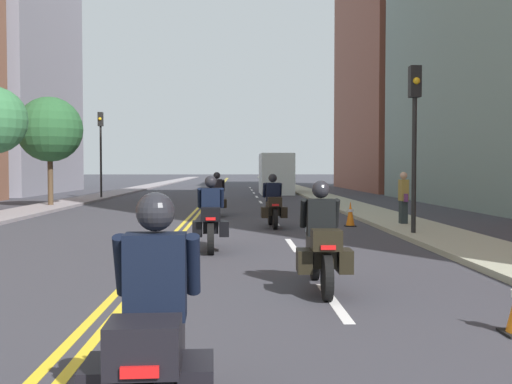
# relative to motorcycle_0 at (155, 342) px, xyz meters

# --- Properties ---
(ground_plane) EXTENTS (264.00, 264.00, 0.00)m
(ground_plane) POSITION_rel_motorcycle_0_xyz_m (-1.06, 44.14, -0.66)
(ground_plane) COLOR #35353C
(sidewalk_left) EXTENTS (2.03, 144.00, 0.12)m
(sidewalk_left) POSITION_rel_motorcycle_0_xyz_m (-7.85, 44.14, -0.60)
(sidewalk_left) COLOR gray
(sidewalk_left) RESTS_ON ground
(sidewalk_right) EXTENTS (2.03, 144.00, 0.12)m
(sidewalk_right) POSITION_rel_motorcycle_0_xyz_m (5.73, 44.14, -0.60)
(sidewalk_right) COLOR #A0A18A
(sidewalk_right) RESTS_ON ground
(centreline_yellow_inner) EXTENTS (0.12, 132.00, 0.01)m
(centreline_yellow_inner) POSITION_rel_motorcycle_0_xyz_m (-1.18, 44.14, -0.65)
(centreline_yellow_inner) COLOR yellow
(centreline_yellow_inner) RESTS_ON ground
(centreline_yellow_outer) EXTENTS (0.12, 132.00, 0.01)m
(centreline_yellow_outer) POSITION_rel_motorcycle_0_xyz_m (-0.94, 44.14, -0.65)
(centreline_yellow_outer) COLOR yellow
(centreline_yellow_outer) RESTS_ON ground
(lane_dashes_white) EXTENTS (0.14, 56.40, 0.01)m
(lane_dashes_white) POSITION_rel_motorcycle_0_xyz_m (1.83, 25.14, -0.65)
(lane_dashes_white) COLOR silver
(lane_dashes_white) RESTS_ON ground
(building_right_2) EXTENTS (7.52, 18.99, 21.77)m
(building_right_2) POSITION_rel_motorcycle_0_xyz_m (13.98, 46.72, 10.23)
(building_right_2) COLOR brown
(building_right_2) RESTS_ON ground
(motorcycle_0) EXTENTS (0.78, 2.25, 1.63)m
(motorcycle_0) POSITION_rel_motorcycle_0_xyz_m (0.00, 0.00, 0.00)
(motorcycle_0) COLOR black
(motorcycle_0) RESTS_ON ground
(motorcycle_1) EXTENTS (0.77, 2.21, 1.61)m
(motorcycle_1) POSITION_rel_motorcycle_0_xyz_m (1.77, 4.84, -0.00)
(motorcycle_1) COLOR black
(motorcycle_1) RESTS_ON ground
(motorcycle_2) EXTENTS (0.78, 2.14, 1.63)m
(motorcycle_2) POSITION_rel_motorcycle_0_xyz_m (-0.02, 9.23, -0.01)
(motorcycle_2) COLOR black
(motorcycle_2) RESTS_ON ground
(motorcycle_3) EXTENTS (0.78, 2.08, 1.62)m
(motorcycle_3) POSITION_rel_motorcycle_0_xyz_m (1.64, 14.35, -0.00)
(motorcycle_3) COLOR black
(motorcycle_3) RESTS_ON ground
(motorcycle_4) EXTENTS (0.76, 2.19, 1.65)m
(motorcycle_4) POSITION_rel_motorcycle_0_xyz_m (-0.19, 18.94, -0.01)
(motorcycle_4) COLOR black
(motorcycle_4) RESTS_ON ground
(traffic_cone_0) EXTENTS (0.33, 0.33, 0.77)m
(traffic_cone_0) POSITION_rel_motorcycle_0_xyz_m (4.04, 14.64, -0.28)
(traffic_cone_0) COLOR black
(traffic_cone_0) RESTS_ON ground
(traffic_light_near) EXTENTS (0.28, 0.38, 4.41)m
(traffic_light_near) POSITION_rel_motorcycle_0_xyz_m (5.12, 11.62, 2.40)
(traffic_light_near) COLOR black
(traffic_light_near) RESTS_ON ground
(traffic_light_far) EXTENTS (0.28, 0.38, 5.00)m
(traffic_light_far) POSITION_rel_motorcycle_0_xyz_m (-7.24, 31.38, 2.78)
(traffic_light_far) COLOR black
(traffic_light_far) RESTS_ON ground
(pedestrian_0) EXTENTS (0.24, 0.49, 1.67)m
(pedestrian_0) POSITION_rel_motorcycle_0_xyz_m (5.58, 14.25, 0.21)
(pedestrian_0) COLOR #232D2F
(pedestrian_0) RESTS_ON ground
(street_tree_1) EXTENTS (2.95, 2.95, 5.03)m
(street_tree_1) POSITION_rel_motorcycle_0_xyz_m (-7.92, 24.08, 2.89)
(street_tree_1) COLOR #493725
(street_tree_1) RESTS_ON ground
(parked_truck) EXTENTS (2.20, 6.50, 2.80)m
(parked_truck) POSITION_rel_motorcycle_0_xyz_m (3.32, 39.00, 0.62)
(parked_truck) COLOR #B1C4C9
(parked_truck) RESTS_ON ground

